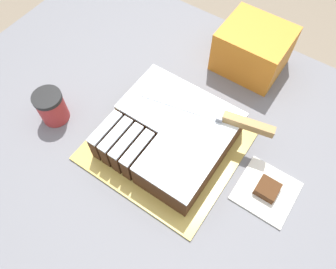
{
  "coord_description": "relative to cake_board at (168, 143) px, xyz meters",
  "views": [
    {
      "loc": [
        0.26,
        -0.33,
        1.7
      ],
      "look_at": [
        0.02,
        0.03,
        0.97
      ],
      "focal_mm": 35.0,
      "sensor_mm": 36.0,
      "label": 1
    }
  ],
  "objects": [
    {
      "name": "countertop",
      "position": [
        -0.02,
        -0.03,
        -0.46
      ],
      "size": [
        1.4,
        1.1,
        0.92
      ],
      "color": "slate",
      "rests_on": "ground_plane"
    },
    {
      "name": "storage_box",
      "position": [
        0.05,
        0.38,
        0.07
      ],
      "size": [
        0.2,
        0.17,
        0.14
      ],
      "color": "orange",
      "rests_on": "countertop"
    },
    {
      "name": "brownie",
      "position": [
        0.28,
        0.02,
        0.01
      ],
      "size": [
        0.05,
        0.05,
        0.02
      ],
      "color": "#472814",
      "rests_on": "paper_napkin"
    },
    {
      "name": "paper_napkin",
      "position": [
        0.28,
        0.02,
        0.0
      ],
      "size": [
        0.14,
        0.14,
        0.01
      ],
      "color": "white",
      "rests_on": "countertop"
    },
    {
      "name": "knife",
      "position": [
        0.12,
        0.1,
        0.1
      ],
      "size": [
        0.35,
        0.1,
        0.02
      ],
      "rotation": [
        0.0,
        0.0,
        3.35
      ],
      "color": "silver",
      "rests_on": "cake"
    },
    {
      "name": "coffee_cup",
      "position": [
        -0.31,
        -0.11,
        0.05
      ],
      "size": [
        0.08,
        0.08,
        0.1
      ],
      "color": "#B23333",
      "rests_on": "countertop"
    },
    {
      "name": "cake_board",
      "position": [
        0.0,
        0.0,
        0.0
      ],
      "size": [
        0.38,
        0.37,
        0.01
      ],
      "color": "gold",
      "rests_on": "countertop"
    },
    {
      "name": "ground_plane",
      "position": [
        -0.02,
        -0.03,
        -0.92
      ],
      "size": [
        8.0,
        8.0,
        0.0
      ],
      "primitive_type": "plane",
      "color": "#7F705B"
    },
    {
      "name": "cake",
      "position": [
        0.0,
        0.0,
        0.05
      ],
      "size": [
        0.3,
        0.29,
        0.09
      ],
      "color": "#472814",
      "rests_on": "cake_board"
    }
  ]
}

